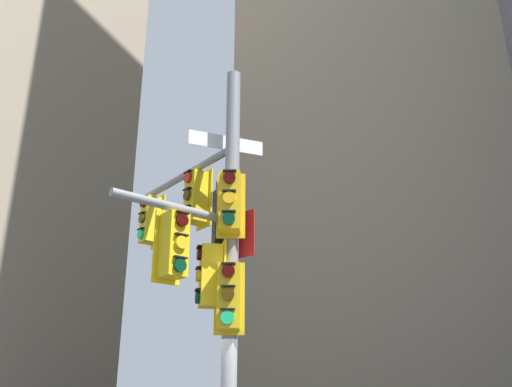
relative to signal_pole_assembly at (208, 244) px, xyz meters
name	(u,v)px	position (x,y,z in m)	size (l,w,h in m)	color
building_mid_block	(398,57)	(1.54, 24.76, 19.08)	(16.82, 16.82, 46.38)	tan
signal_pole_assembly	(208,244)	(0.00, 0.00, 0.00)	(3.27, 3.77, 7.32)	gray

